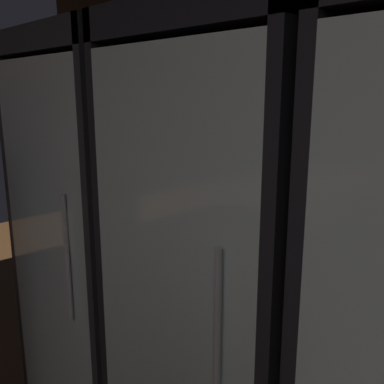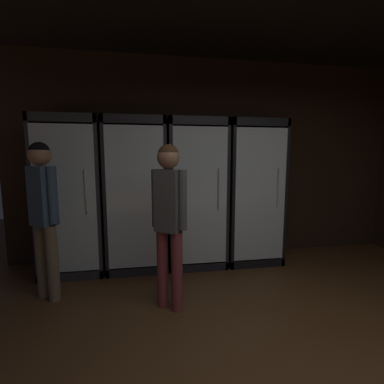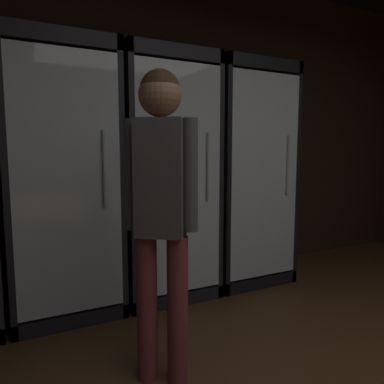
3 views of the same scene
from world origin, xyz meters
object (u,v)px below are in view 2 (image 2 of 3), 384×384
at_px(cooler_left, 137,196).
at_px(cooler_right, 250,193).
at_px(cooler_far_left, 74,197).
at_px(cooler_center, 195,195).
at_px(shopper_near, 169,210).
at_px(shopper_far, 43,206).

distance_m(cooler_left, cooler_right, 1.55).
height_order(cooler_far_left, cooler_center, same).
relative_size(cooler_right, shopper_near, 1.24).
height_order(shopper_near, shopper_far, shopper_far).
bearing_deg(shopper_near, cooler_far_left, 135.54).
bearing_deg(cooler_center, shopper_far, -156.59).
bearing_deg(cooler_center, shopper_near, -112.17).
bearing_deg(shopper_far, cooler_right, 16.42).
bearing_deg(cooler_center, cooler_left, 179.94).
relative_size(cooler_left, shopper_far, 1.21).
relative_size(shopper_near, shopper_far, 0.98).
distance_m(cooler_far_left, cooler_center, 1.55).
relative_size(cooler_far_left, shopper_far, 1.21).
bearing_deg(cooler_right, cooler_left, 179.98).
xyz_separation_m(cooler_right, shopper_far, (-2.42, -0.71, 0.02)).
relative_size(cooler_left, cooler_right, 1.00).
xyz_separation_m(cooler_far_left, cooler_right, (2.32, -0.00, -0.00)).
bearing_deg(shopper_far, cooler_left, 39.27).
height_order(cooler_left, cooler_center, same).
xyz_separation_m(cooler_far_left, cooler_center, (1.55, -0.00, -0.00)).
relative_size(cooler_center, shopper_near, 1.24).
bearing_deg(cooler_right, cooler_far_left, 179.97).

